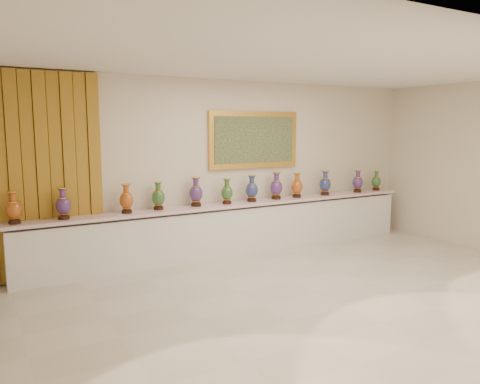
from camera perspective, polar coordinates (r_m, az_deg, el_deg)
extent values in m
plane|color=beige|center=(6.47, 9.50, -12.04)|extent=(8.00, 8.00, 0.00)
plane|color=beige|center=(8.19, -1.40, 3.05)|extent=(8.00, 0.00, 8.00)
plane|color=white|center=(6.14, 10.16, 15.32)|extent=(8.00, 8.00, 0.00)
cube|color=#C08C29|center=(7.21, -22.86, 1.75)|extent=(1.64, 0.14, 2.95)
cube|color=gold|center=(8.38, 1.74, 6.38)|extent=(1.80, 0.06, 1.00)
cube|color=#1C3319|center=(8.35, 1.87, 6.37)|extent=(1.62, 0.02, 0.82)
cube|color=white|center=(8.16, -0.60, -4.75)|extent=(7.20, 0.42, 0.81)
cube|color=beige|center=(8.06, -0.53, -1.51)|extent=(7.28, 0.48, 0.05)
cylinder|color=black|center=(7.03, -25.78, -3.32)|extent=(0.16, 0.16, 0.04)
cone|color=gold|center=(7.02, -25.81, -2.93)|extent=(0.14, 0.14, 0.03)
ellipsoid|color=maroon|center=(7.00, -25.87, -1.95)|extent=(0.23, 0.23, 0.26)
cylinder|color=gold|center=(6.99, -25.92, -1.07)|extent=(0.14, 0.14, 0.01)
cylinder|color=maroon|center=(6.98, -25.95, -0.61)|extent=(0.08, 0.08, 0.09)
cone|color=maroon|center=(6.97, -25.98, -0.10)|extent=(0.14, 0.14, 0.03)
cylinder|color=gold|center=(6.97, -25.99, 0.04)|extent=(0.14, 0.14, 0.01)
cylinder|color=black|center=(7.10, -20.67, -2.93)|extent=(0.16, 0.16, 0.04)
cone|color=gold|center=(7.09, -20.69, -2.54)|extent=(0.14, 0.14, 0.03)
ellipsoid|color=#1F1047|center=(7.07, -20.74, -1.55)|extent=(0.22, 0.22, 0.26)
cylinder|color=gold|center=(7.05, -20.79, -0.66)|extent=(0.14, 0.14, 0.01)
cylinder|color=#1F1047|center=(7.04, -20.81, -0.20)|extent=(0.08, 0.08, 0.09)
cone|color=#1F1047|center=(7.04, -20.84, 0.32)|extent=(0.14, 0.14, 0.03)
cylinder|color=gold|center=(7.03, -20.84, 0.47)|extent=(0.15, 0.15, 0.01)
cylinder|color=black|center=(7.31, -13.63, -2.34)|extent=(0.16, 0.16, 0.04)
cone|color=gold|center=(7.30, -13.65, -1.96)|extent=(0.14, 0.14, 0.03)
ellipsoid|color=maroon|center=(7.28, -13.68, -1.00)|extent=(0.22, 0.22, 0.26)
cylinder|color=gold|center=(7.27, -13.71, -0.14)|extent=(0.14, 0.14, 0.01)
cylinder|color=maroon|center=(7.26, -13.72, 0.30)|extent=(0.08, 0.08, 0.09)
cone|color=maroon|center=(7.25, -13.74, 0.80)|extent=(0.14, 0.14, 0.03)
cylinder|color=gold|center=(7.25, -13.74, 0.94)|extent=(0.15, 0.15, 0.01)
cylinder|color=black|center=(7.51, -9.90, -1.96)|extent=(0.16, 0.16, 0.04)
cone|color=gold|center=(7.51, -9.91, -1.60)|extent=(0.14, 0.14, 0.03)
ellipsoid|color=black|center=(7.49, -9.93, -0.67)|extent=(0.22, 0.22, 0.26)
cylinder|color=gold|center=(7.47, -9.95, 0.15)|extent=(0.14, 0.14, 0.01)
cylinder|color=black|center=(7.46, -9.96, 0.58)|extent=(0.08, 0.08, 0.09)
cone|color=black|center=(7.46, -9.97, 1.06)|extent=(0.14, 0.14, 0.03)
cylinder|color=gold|center=(7.45, -9.98, 1.19)|extent=(0.14, 0.14, 0.01)
cylinder|color=black|center=(7.76, -5.37, -1.55)|extent=(0.17, 0.17, 0.05)
cone|color=gold|center=(7.75, -5.38, -1.16)|extent=(0.15, 0.15, 0.03)
ellipsoid|color=#1F1047|center=(7.73, -5.39, -0.19)|extent=(0.29, 0.29, 0.28)
cylinder|color=gold|center=(7.71, -5.40, 0.68)|extent=(0.15, 0.15, 0.01)
cylinder|color=#1F1047|center=(7.71, -5.41, 1.13)|extent=(0.09, 0.09, 0.10)
cone|color=#1F1047|center=(7.70, -5.41, 1.64)|extent=(0.15, 0.15, 0.04)
cylinder|color=gold|center=(7.70, -5.42, 1.78)|extent=(0.16, 0.16, 0.01)
cylinder|color=black|center=(7.96, -1.61, -1.29)|extent=(0.15, 0.15, 0.04)
cone|color=gold|center=(7.95, -1.61, -0.96)|extent=(0.13, 0.13, 0.03)
ellipsoid|color=black|center=(7.93, -1.61, -0.11)|extent=(0.20, 0.20, 0.25)
cylinder|color=gold|center=(7.92, -1.61, 0.64)|extent=(0.14, 0.14, 0.01)
cylinder|color=black|center=(7.91, -1.61, 1.03)|extent=(0.08, 0.08, 0.09)
cone|color=black|center=(7.91, -1.62, 1.48)|extent=(0.14, 0.14, 0.03)
cylinder|color=gold|center=(7.90, -1.62, 1.60)|extent=(0.14, 0.14, 0.01)
cylinder|color=black|center=(8.20, 1.44, -1.00)|extent=(0.16, 0.16, 0.05)
cone|color=gold|center=(8.19, 1.44, -0.65)|extent=(0.14, 0.14, 0.03)
ellipsoid|color=#090B3F|center=(8.18, 1.44, 0.24)|extent=(0.26, 0.26, 0.27)
cylinder|color=gold|center=(8.16, 1.44, 1.03)|extent=(0.15, 0.15, 0.01)
cylinder|color=#090B3F|center=(8.16, 1.45, 1.44)|extent=(0.09, 0.09, 0.10)
cone|color=#090B3F|center=(8.15, 1.45, 1.91)|extent=(0.15, 0.15, 0.04)
cylinder|color=gold|center=(8.15, 1.45, 2.04)|extent=(0.15, 0.15, 0.01)
cylinder|color=black|center=(8.50, 4.43, -0.70)|extent=(0.17, 0.17, 0.05)
cone|color=gold|center=(8.50, 4.43, -0.35)|extent=(0.15, 0.15, 0.03)
ellipsoid|color=#1F1047|center=(8.48, 4.44, 0.55)|extent=(0.25, 0.25, 0.28)
cylinder|color=gold|center=(8.46, 4.45, 1.35)|extent=(0.15, 0.15, 0.01)
cylinder|color=#1F1047|center=(8.46, 4.46, 1.76)|extent=(0.09, 0.09, 0.10)
cone|color=#1F1047|center=(8.45, 4.46, 2.23)|extent=(0.15, 0.15, 0.04)
cylinder|color=gold|center=(8.45, 4.46, 2.36)|extent=(0.16, 0.16, 0.01)
cylinder|color=black|center=(8.75, 6.94, -0.50)|extent=(0.16, 0.16, 0.05)
cone|color=gold|center=(8.74, 6.95, -0.18)|extent=(0.14, 0.14, 0.03)
ellipsoid|color=maroon|center=(8.73, 6.96, 0.64)|extent=(0.24, 0.24, 0.26)
cylinder|color=gold|center=(8.71, 6.97, 1.37)|extent=(0.14, 0.14, 0.01)
cylinder|color=maroon|center=(8.71, 6.98, 1.75)|extent=(0.08, 0.08, 0.10)
cone|color=maroon|center=(8.70, 6.99, 2.18)|extent=(0.14, 0.14, 0.04)
cylinder|color=gold|center=(8.70, 6.99, 2.29)|extent=(0.15, 0.15, 0.01)
cylinder|color=black|center=(9.14, 10.30, -0.21)|extent=(0.17, 0.17, 0.05)
cone|color=gold|center=(9.13, 10.31, 0.11)|extent=(0.15, 0.15, 0.03)
ellipsoid|color=#090B3F|center=(9.11, 10.33, 0.92)|extent=(0.23, 0.23, 0.27)
cylinder|color=gold|center=(9.10, 10.35, 1.64)|extent=(0.15, 0.15, 0.01)
cylinder|color=#090B3F|center=(9.09, 10.36, 2.01)|extent=(0.09, 0.09, 0.10)
cone|color=#090B3F|center=(9.09, 10.37, 2.43)|extent=(0.15, 0.15, 0.04)
cylinder|color=gold|center=(9.08, 10.37, 2.55)|extent=(0.15, 0.15, 0.01)
cylinder|color=black|center=(9.68, 14.12, 0.13)|extent=(0.16, 0.16, 0.04)
cone|color=gold|center=(9.67, 14.13, 0.41)|extent=(0.14, 0.14, 0.03)
ellipsoid|color=#1F1047|center=(9.66, 14.16, 1.13)|extent=(0.26, 0.26, 0.26)
cylinder|color=gold|center=(9.65, 14.18, 1.77)|extent=(0.14, 0.14, 0.01)
cylinder|color=#1F1047|center=(9.64, 14.19, 2.10)|extent=(0.08, 0.08, 0.09)
cone|color=#1F1047|center=(9.64, 14.20, 2.47)|extent=(0.14, 0.14, 0.03)
cylinder|color=gold|center=(9.63, 14.20, 2.57)|extent=(0.14, 0.14, 0.01)
cylinder|color=black|center=(10.07, 16.25, 0.33)|extent=(0.14, 0.14, 0.04)
cone|color=gold|center=(10.06, 16.26, 0.58)|extent=(0.13, 0.13, 0.03)
ellipsoid|color=black|center=(10.05, 16.28, 1.21)|extent=(0.25, 0.25, 0.24)
cylinder|color=gold|center=(10.04, 16.30, 1.78)|extent=(0.13, 0.13, 0.01)
cylinder|color=black|center=(10.03, 16.32, 2.07)|extent=(0.08, 0.08, 0.09)
cone|color=black|center=(10.03, 16.33, 2.40)|extent=(0.13, 0.13, 0.03)
cylinder|color=gold|center=(10.02, 16.33, 2.49)|extent=(0.13, 0.13, 0.01)
cube|color=white|center=(7.18, -14.26, -2.71)|extent=(0.10, 0.06, 0.00)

